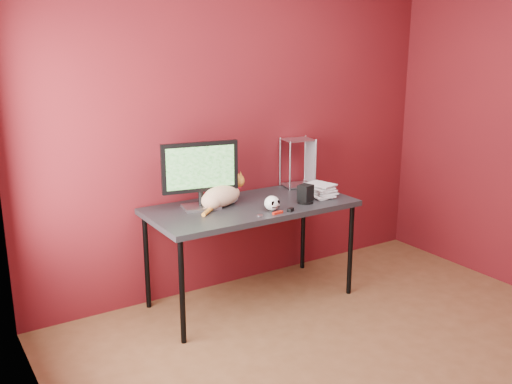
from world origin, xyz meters
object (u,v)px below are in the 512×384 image
monitor (200,172)px  book_stack (314,128)px  cat (222,195)px  desk (251,211)px  skull_mug (272,203)px  speaker (305,195)px

monitor → book_stack: 0.90m
cat → book_stack: book_stack is taller
desk → book_stack: (0.49, -0.08, 0.57)m
skull_mug → speaker: 0.31m
desk → speaker: (0.36, -0.17, 0.11)m
desk → speaker: speaker is taller
monitor → desk: bearing=-7.5°
desk → skull_mug: size_ratio=13.90×
speaker → desk: bearing=135.6°
desk → cat: (-0.20, 0.08, 0.13)m
cat → skull_mug: (0.24, -0.28, -0.03)m
cat → speaker: cat is taller
desk → monitor: (-0.35, 0.11, 0.31)m
monitor → cat: size_ratio=1.21×
speaker → monitor: bearing=139.5°
monitor → speaker: bearing=-11.7°
desk → cat: 0.25m
skull_mug → book_stack: book_stack is taller
skull_mug → speaker: (0.31, 0.03, 0.01)m
monitor → cat: 0.24m
skull_mug → book_stack: bearing=16.4°
monitor → speaker: (0.70, -0.29, -0.20)m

